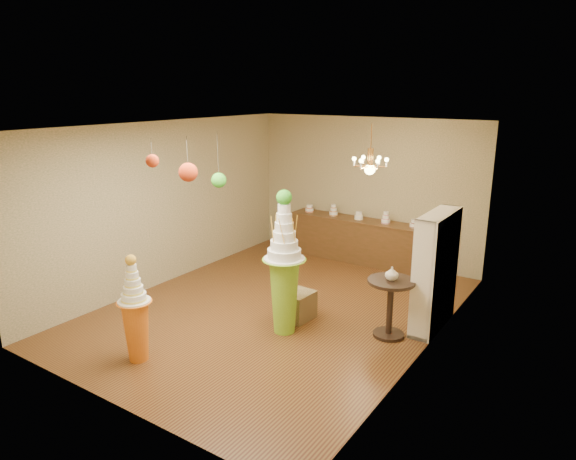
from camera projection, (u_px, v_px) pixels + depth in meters
The scene contains 17 objects.
floor at pixel (278, 309), 8.54m from camera, with size 6.50×6.50×0.00m, color #593418.
ceiling at pixel (277, 126), 7.75m from camera, with size 6.50×6.50×0.00m, color silver.
wall_back at pixel (366, 190), 10.75m from camera, with size 5.00×0.04×3.00m, color tan.
wall_front at pixel (106, 284), 5.53m from camera, with size 5.00×0.04×3.00m, color tan.
wall_left at pixel (166, 203), 9.48m from camera, with size 0.04×6.50×3.00m, color tan.
wall_right at pixel (432, 248), 6.81m from camera, with size 0.04×6.50×3.00m, color tan.
pedestal_green at pixel (284, 278), 7.53m from camera, with size 0.73×0.73×2.18m.
pedestal_orange at pixel (136, 321), 6.80m from camera, with size 0.57×0.57×1.49m.
burlap_riser at pixel (296, 305), 8.16m from camera, with size 0.49×0.49×0.44m, color olive.
sideboard at pixel (358, 240), 10.80m from camera, with size 3.04×0.54×1.16m.
shelving_unit at pixel (436, 271), 7.70m from camera, with size 0.33×1.20×1.80m.
round_table at pixel (390, 300), 7.47m from camera, with size 0.87×0.87×0.88m.
vase at pixel (392, 273), 7.36m from camera, with size 0.19×0.19×0.20m, color white.
pom_red_left at pixel (188, 172), 6.19m from camera, with size 0.23×0.23×0.55m.
pom_green_mid at pixel (219, 180), 6.97m from camera, with size 0.21×0.21×0.76m.
pom_red_right at pixel (152, 161), 5.92m from camera, with size 0.15×0.15×0.34m.
chandelier at pixel (370, 166), 8.49m from camera, with size 0.79×0.79×0.85m.
Camera 1 is at (4.51, -6.47, 3.53)m, focal length 32.00 mm.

